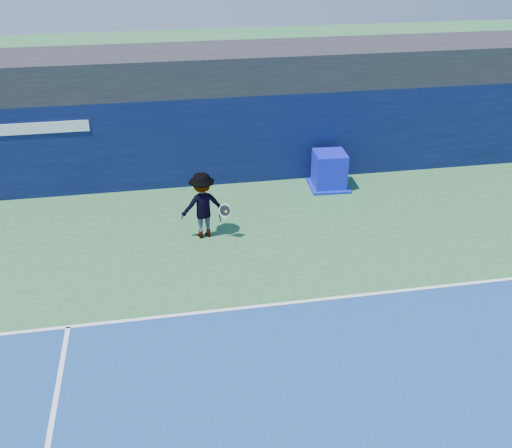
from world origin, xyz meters
name	(u,v)px	position (x,y,z in m)	size (l,w,h in m)	color
ground	(321,396)	(0.00, 0.00, 0.00)	(80.00, 80.00, 0.00)	#2F6A3B
baseline	(286,303)	(0.00, 3.00, 0.01)	(24.00, 0.10, 0.01)	white
stadium_band	(233,67)	(0.00, 11.50, 3.60)	(36.00, 3.00, 1.20)	black
back_wall_assembly	(238,136)	(0.00, 10.50, 1.50)	(36.00, 1.03, 3.00)	#0B133C
equipment_cart	(329,172)	(2.86, 9.17, 0.56)	(1.35, 1.35, 1.23)	#0E12C4
tennis_player	(203,205)	(-1.60, 6.59, 0.97)	(1.44, 0.88, 1.94)	white
tennis_ball	(226,212)	(-1.00, 6.18, 0.93)	(0.07, 0.07, 0.07)	#E5F81B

